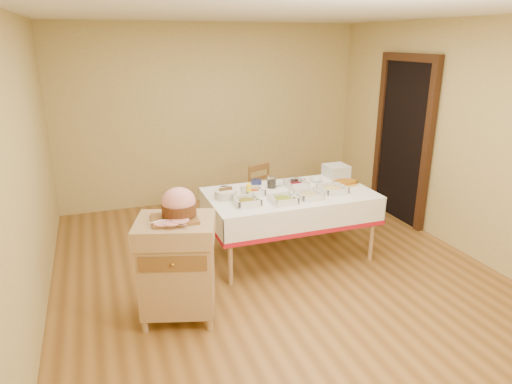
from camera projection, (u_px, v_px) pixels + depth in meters
room_shell at (275, 153)px, 4.50m from camera, size 5.00×5.00×5.00m
doorway at (403, 138)px, 6.07m from camera, size 0.09×1.10×2.20m
dining_table at (289, 206)px, 5.08m from camera, size 1.82×1.02×0.76m
butcher_cart at (177, 264)px, 3.93m from camera, size 0.79×0.71×0.93m
dining_chair at (265, 196)px, 5.92m from camera, size 0.47×0.46×0.83m
ham_on_board at (178, 206)px, 3.81m from camera, size 0.41×0.39×0.27m
serving_dish_a at (247, 201)px, 4.65m from camera, size 0.25×0.25×0.11m
serving_dish_b at (283, 199)px, 4.71m from camera, size 0.25×0.25×0.10m
serving_dish_c at (309, 195)px, 4.85m from camera, size 0.25×0.25×0.10m
serving_dish_d at (333, 189)px, 5.04m from camera, size 0.27×0.27×0.10m
serving_dish_e at (253, 192)px, 4.95m from camera, size 0.23×0.22×0.10m
serving_dish_f at (296, 184)px, 5.21m from camera, size 0.24×0.23×0.11m
small_bowl_left at (224, 189)px, 5.06m from camera, size 0.12×0.12×0.05m
small_bowl_mid at (256, 182)px, 5.31m from camera, size 0.12×0.12×0.05m
small_bowl_right at (303, 181)px, 5.34m from camera, size 0.10×0.10×0.05m
bowl_white_imported at (274, 184)px, 5.26m from camera, size 0.19×0.19×0.04m
bowl_small_imported at (316, 180)px, 5.41m from camera, size 0.15×0.15×0.05m
preserve_jar_left at (272, 183)px, 5.18m from camera, size 0.11×0.11×0.14m
preserve_jar_right at (295, 181)px, 5.26m from camera, size 0.09×0.09×0.11m
mustard_bottle at (249, 190)px, 4.85m from camera, size 0.06×0.06×0.18m
bread_basket at (226, 194)px, 4.85m from camera, size 0.24×0.24×0.11m
plate_stack at (336, 171)px, 5.59m from camera, size 0.27×0.27×0.15m
brass_platter at (345, 183)px, 5.31m from camera, size 0.33×0.24×0.04m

